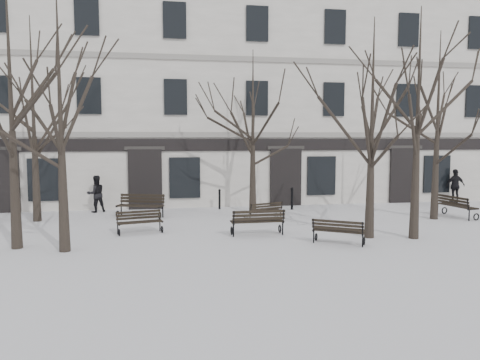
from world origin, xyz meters
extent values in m
plane|color=silver|center=(0.00, 0.00, 0.00)|extent=(100.00, 100.00, 0.00)
cube|color=silver|center=(0.00, 13.00, 5.50)|extent=(40.00, 10.00, 11.00)
cube|color=gray|center=(0.00, 7.97, 3.60)|extent=(40.00, 0.12, 0.25)
cube|color=gray|center=(0.00, 7.97, 7.30)|extent=(40.00, 0.12, 0.25)
cube|color=black|center=(0.00, 7.96, 3.10)|extent=(40.00, 0.10, 0.60)
cube|color=black|center=(-10.00, 7.94, 1.45)|extent=(1.60, 0.22, 2.90)
cube|color=black|center=(-8.10, 7.95, 1.50)|extent=(1.50, 0.14, 2.00)
cube|color=black|center=(-3.50, 7.94, 1.45)|extent=(1.60, 0.22, 2.90)
cube|color=#2D2B28|center=(-3.50, 7.90, 2.95)|extent=(1.90, 0.08, 0.18)
cube|color=black|center=(-1.60, 7.95, 1.50)|extent=(1.50, 0.14, 2.00)
cube|color=black|center=(3.50, 7.94, 1.45)|extent=(1.60, 0.22, 2.90)
cube|color=#2D2B28|center=(3.50, 7.90, 2.95)|extent=(1.90, 0.08, 0.18)
cube|color=black|center=(5.40, 7.95, 1.50)|extent=(1.50, 0.14, 2.00)
cube|color=black|center=(10.00, 7.94, 1.45)|extent=(1.60, 0.22, 2.90)
cube|color=#2D2B28|center=(10.00, 7.90, 2.95)|extent=(1.90, 0.08, 0.18)
cube|color=black|center=(11.90, 7.95, 1.50)|extent=(1.50, 0.14, 2.00)
cube|color=black|center=(-6.00, 7.95, 5.40)|extent=(1.10, 0.14, 1.70)
cube|color=black|center=(-6.00, 7.95, 9.00)|extent=(1.10, 0.14, 1.70)
cube|color=black|center=(-2.00, 7.95, 5.40)|extent=(1.10, 0.14, 1.70)
cube|color=black|center=(-2.00, 7.95, 9.00)|extent=(1.10, 0.14, 1.70)
cube|color=black|center=(2.00, 7.95, 5.40)|extent=(1.10, 0.14, 1.70)
cube|color=black|center=(2.00, 7.95, 9.00)|extent=(1.10, 0.14, 1.70)
cube|color=black|center=(6.00, 7.95, 5.40)|extent=(1.10, 0.14, 1.70)
cube|color=black|center=(6.00, 7.95, 9.00)|extent=(1.10, 0.14, 1.70)
cube|color=black|center=(10.00, 7.95, 5.40)|extent=(1.10, 0.14, 1.70)
cube|color=black|center=(10.00, 7.95, 9.00)|extent=(1.10, 0.14, 1.70)
cube|color=black|center=(14.00, 7.95, 5.40)|extent=(1.10, 0.14, 1.70)
cube|color=black|center=(14.00, 7.95, 9.00)|extent=(1.10, 0.14, 1.70)
cone|color=black|center=(-7.24, 0.39, 1.83)|extent=(0.34, 0.34, 3.67)
cone|color=black|center=(-5.69, -0.27, 1.65)|extent=(0.34, 0.34, 3.31)
cone|color=black|center=(4.34, 0.02, 1.57)|extent=(0.34, 0.34, 3.14)
cone|color=black|center=(5.79, -0.37, 1.63)|extent=(0.34, 0.34, 3.27)
cone|color=black|center=(-7.84, 5.35, 1.75)|extent=(0.34, 0.34, 3.50)
cone|color=black|center=(1.40, 5.95, 1.55)|extent=(0.34, 0.34, 3.10)
cone|color=black|center=(8.70, 3.04, 1.65)|extent=(0.34, 0.34, 3.30)
torus|color=black|center=(-4.24, 1.71, 0.13)|extent=(0.10, 0.26, 0.26)
cylinder|color=black|center=(-4.32, 2.03, 0.20)|extent=(0.05, 0.05, 0.41)
cube|color=black|center=(-4.28, 1.87, 0.41)|extent=(0.16, 0.49, 0.05)
torus|color=black|center=(-2.75, 2.07, 0.13)|extent=(0.10, 0.26, 0.26)
cylinder|color=black|center=(-2.83, 2.39, 0.20)|extent=(0.05, 0.05, 0.41)
cube|color=black|center=(-2.79, 2.23, 0.41)|extent=(0.16, 0.49, 0.05)
cube|color=black|center=(-3.49, 1.86, 0.42)|extent=(1.60, 0.46, 0.03)
cube|color=black|center=(-3.52, 1.98, 0.42)|extent=(1.60, 0.46, 0.03)
cube|color=black|center=(-3.55, 2.10, 0.42)|extent=(1.60, 0.46, 0.03)
cube|color=black|center=(-3.58, 2.22, 0.42)|extent=(1.60, 0.46, 0.03)
cube|color=black|center=(-3.58, 2.26, 0.54)|extent=(1.59, 0.41, 0.08)
cube|color=black|center=(-3.59, 2.28, 0.65)|extent=(1.59, 0.41, 0.08)
cube|color=black|center=(-3.59, 2.30, 0.76)|extent=(1.59, 0.41, 0.08)
cylinder|color=black|center=(-4.33, 2.10, 0.59)|extent=(0.07, 0.13, 0.45)
cylinder|color=black|center=(-2.84, 2.46, 0.59)|extent=(0.07, 0.13, 0.45)
torus|color=black|center=(1.48, 1.31, 0.15)|extent=(0.06, 0.30, 0.30)
cylinder|color=black|center=(1.49, 0.94, 0.24)|extent=(0.05, 0.05, 0.47)
cube|color=black|center=(1.48, 1.12, 0.47)|extent=(0.06, 0.58, 0.05)
torus|color=black|center=(-0.30, 1.28, 0.15)|extent=(0.06, 0.30, 0.30)
cylinder|color=black|center=(-0.29, 0.91, 0.24)|extent=(0.05, 0.05, 0.47)
cube|color=black|center=(-0.30, 1.09, 0.47)|extent=(0.06, 0.58, 0.05)
cube|color=black|center=(0.59, 1.34, 0.49)|extent=(1.89, 0.13, 0.04)
cube|color=black|center=(0.59, 1.19, 0.49)|extent=(1.89, 0.13, 0.04)
cube|color=black|center=(0.59, 1.05, 0.49)|extent=(1.89, 0.13, 0.04)
cube|color=black|center=(0.60, 0.90, 0.49)|extent=(1.89, 0.13, 0.04)
cube|color=black|center=(0.60, 0.86, 0.63)|extent=(1.89, 0.07, 0.09)
cube|color=black|center=(0.60, 0.84, 0.75)|extent=(1.89, 0.07, 0.09)
cube|color=black|center=(0.60, 0.81, 0.88)|extent=(1.89, 0.07, 0.09)
cylinder|color=black|center=(1.49, 0.85, 0.68)|extent=(0.04, 0.15, 0.52)
cylinder|color=black|center=(-0.29, 0.82, 0.68)|extent=(0.04, 0.15, 0.52)
torus|color=black|center=(3.67, -1.04, 0.13)|extent=(0.19, 0.25, 0.27)
cylinder|color=black|center=(3.49, -1.32, 0.21)|extent=(0.05, 0.05, 0.42)
cube|color=black|center=(3.58, -1.18, 0.42)|extent=(0.32, 0.45, 0.05)
torus|color=black|center=(2.35, -0.18, 0.13)|extent=(0.19, 0.25, 0.27)
cylinder|color=black|center=(2.17, -0.46, 0.21)|extent=(0.05, 0.05, 0.42)
cube|color=black|center=(2.26, -0.32, 0.42)|extent=(0.32, 0.45, 0.05)
cube|color=black|center=(3.03, -0.58, 0.44)|extent=(1.45, 0.98, 0.03)
cube|color=black|center=(2.96, -0.69, 0.44)|extent=(1.45, 0.98, 0.03)
cube|color=black|center=(2.89, -0.80, 0.44)|extent=(1.45, 0.98, 0.03)
cube|color=black|center=(2.82, -0.90, 0.44)|extent=(1.45, 0.98, 0.03)
cube|color=black|center=(2.80, -0.94, 0.56)|extent=(1.42, 0.93, 0.08)
cube|color=black|center=(2.79, -0.95, 0.67)|extent=(1.42, 0.93, 0.08)
cube|color=black|center=(2.78, -0.97, 0.78)|extent=(1.42, 0.93, 0.08)
cylinder|color=black|center=(3.45, -1.38, 0.60)|extent=(0.10, 0.13, 0.46)
cylinder|color=black|center=(2.13, -0.52, 0.60)|extent=(0.10, 0.13, 0.46)
torus|color=black|center=(-4.63, 5.59, 0.16)|extent=(0.16, 0.33, 0.32)
cylinder|color=black|center=(-4.50, 5.97, 0.25)|extent=(0.06, 0.06, 0.50)
cube|color=black|center=(-4.57, 5.78, 0.50)|extent=(0.25, 0.60, 0.06)
torus|color=black|center=(-2.83, 4.98, 0.16)|extent=(0.16, 0.33, 0.32)
cylinder|color=black|center=(-2.70, 5.36, 0.25)|extent=(0.06, 0.06, 0.50)
cube|color=black|center=(-2.77, 5.17, 0.50)|extent=(0.25, 0.60, 0.06)
cube|color=black|center=(-3.75, 5.24, 0.53)|extent=(1.94, 0.75, 0.04)
cube|color=black|center=(-3.69, 5.39, 0.53)|extent=(1.94, 0.75, 0.04)
cube|color=black|center=(-3.64, 5.54, 0.53)|extent=(1.94, 0.75, 0.04)
cube|color=black|center=(-3.59, 5.69, 0.53)|extent=(1.94, 0.75, 0.04)
cube|color=black|center=(-3.58, 5.73, 0.67)|extent=(1.92, 0.69, 0.10)
cube|color=black|center=(-3.57, 5.75, 0.81)|extent=(1.92, 0.69, 0.10)
cube|color=black|center=(-3.56, 5.78, 0.94)|extent=(1.92, 0.69, 0.10)
cylinder|color=black|center=(-4.47, 6.06, 0.73)|extent=(0.09, 0.17, 0.56)
cylinder|color=black|center=(-2.67, 5.44, 0.73)|extent=(0.09, 0.17, 0.56)
torus|color=black|center=(2.09, 4.25, 0.12)|extent=(0.13, 0.26, 0.26)
cylinder|color=black|center=(2.20, 3.95, 0.20)|extent=(0.04, 0.04, 0.40)
cube|color=black|center=(2.15, 4.10, 0.40)|extent=(0.20, 0.47, 0.04)
torus|color=black|center=(0.68, 3.75, 0.12)|extent=(0.13, 0.26, 0.26)
cylinder|color=black|center=(0.79, 3.45, 0.20)|extent=(0.04, 0.04, 0.40)
cube|color=black|center=(0.73, 3.60, 0.40)|extent=(0.20, 0.47, 0.04)
cube|color=black|center=(1.37, 4.03, 0.41)|extent=(1.52, 0.60, 0.03)
cube|color=black|center=(1.42, 3.92, 0.41)|extent=(1.52, 0.60, 0.03)
cube|color=black|center=(1.46, 3.80, 0.41)|extent=(1.52, 0.60, 0.03)
cube|color=black|center=(1.50, 3.69, 0.41)|extent=(1.52, 0.60, 0.03)
cube|color=black|center=(1.51, 3.65, 0.53)|extent=(1.51, 0.56, 0.08)
cube|color=black|center=(1.52, 3.63, 0.63)|extent=(1.51, 0.56, 0.08)
cube|color=black|center=(1.52, 3.62, 0.74)|extent=(1.51, 0.56, 0.08)
cylinder|color=black|center=(2.22, 3.89, 0.57)|extent=(0.08, 0.13, 0.44)
cylinder|color=black|center=(0.81, 3.39, 0.57)|extent=(0.08, 0.13, 0.44)
torus|color=black|center=(10.24, 2.40, 0.15)|extent=(0.31, 0.10, 0.31)
cylinder|color=black|center=(9.86, 2.35, 0.24)|extent=(0.05, 0.05, 0.48)
cube|color=black|center=(10.05, 2.38, 0.48)|extent=(0.59, 0.14, 0.05)
torus|color=black|center=(9.96, 4.20, 0.15)|extent=(0.31, 0.10, 0.31)
cylinder|color=black|center=(9.58, 4.14, 0.24)|extent=(0.05, 0.05, 0.48)
cube|color=black|center=(9.77, 4.17, 0.48)|extent=(0.59, 0.14, 0.05)
cube|color=black|center=(10.15, 3.31, 0.50)|extent=(0.39, 1.92, 0.04)
cube|color=black|center=(10.00, 3.29, 0.50)|extent=(0.39, 1.92, 0.04)
cube|color=black|center=(9.85, 3.26, 0.50)|extent=(0.39, 1.92, 0.04)
cube|color=black|center=(9.70, 3.24, 0.50)|extent=(0.39, 1.92, 0.04)
cube|color=black|center=(9.66, 3.23, 0.64)|extent=(0.33, 1.91, 0.10)
cube|color=black|center=(9.64, 3.23, 0.77)|extent=(0.33, 1.91, 0.10)
cube|color=black|center=(9.61, 3.23, 0.90)|extent=(0.33, 1.91, 0.10)
cylinder|color=black|center=(9.78, 2.33, 0.70)|extent=(0.16, 0.07, 0.53)
cylinder|color=black|center=(9.50, 4.13, 0.70)|extent=(0.16, 0.07, 0.53)
cylinder|color=black|center=(0.03, 7.28, 0.45)|extent=(0.11, 0.11, 0.90)
sphere|color=black|center=(0.03, 7.28, 0.92)|extent=(0.13, 0.13, 0.13)
cylinder|color=black|center=(3.45, 6.57, 0.49)|extent=(0.12, 0.12, 0.98)
sphere|color=black|center=(3.45, 6.57, 1.00)|extent=(0.14, 0.14, 0.14)
imported|color=black|center=(-5.73, 7.34, 0.00)|extent=(1.03, 0.93, 1.72)
imported|color=black|center=(12.75, 7.52, 0.00)|extent=(1.06, 0.48, 1.79)
camera|label=1|loc=(-2.79, -14.98, 3.47)|focal=35.00mm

